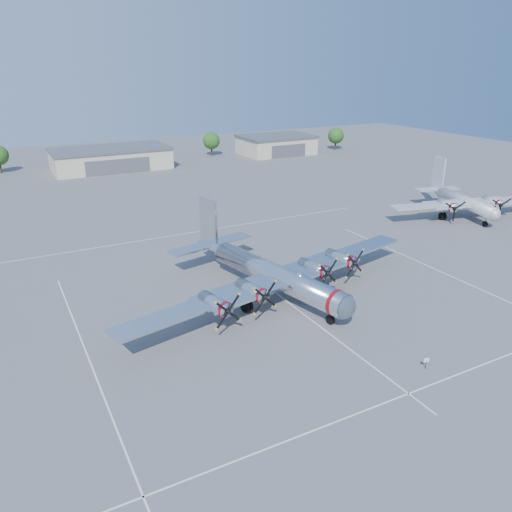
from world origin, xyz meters
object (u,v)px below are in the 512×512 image
hangar_center (111,158)px  hangar_east (276,144)px  tree_far_east (336,136)px  tree_east (211,141)px  main_bomber_b29 (269,294)px  info_placard (426,361)px  twin_engine_east (460,216)px

hangar_center → hangar_east: 48.00m
tree_far_east → tree_east: bearing=168.1°
tree_far_east → main_bomber_b29: bearing=-130.6°
hangar_east → tree_far_east: size_ratio=3.10×
info_placard → hangar_center: bearing=103.2°
tree_far_east → twin_engine_east: size_ratio=0.24×
hangar_center → tree_far_east: (68.00, -1.96, 1.51)m
hangar_east → twin_engine_east: 70.70m
tree_east → main_bomber_b29: tree_east is taller
main_bomber_b29 → twin_engine_east: main_bomber_b29 is taller
hangar_east → twin_engine_east: (-3.60, -70.55, -2.71)m
tree_east → main_bomber_b29: bearing=-109.2°
tree_east → twin_engine_east: size_ratio=0.24×
twin_engine_east → main_bomber_b29: bearing=-151.6°
hangar_east → twin_engine_east: hangar_east is taller
tree_far_east → info_placard: bearing=-122.7°
tree_east → twin_engine_east: bearing=-79.3°
hangar_center → twin_engine_east: bearing=-57.8°
hangar_center → tree_east: (30.00, 6.04, 1.51)m
hangar_center → twin_engine_east: 83.41m
hangar_east → tree_east: 19.04m
tree_east → tree_far_east: size_ratio=1.00×
tree_east → info_placard: 111.18m
twin_engine_east → info_placard: (-40.51, -31.42, 0.74)m
tree_far_east → twin_engine_east: bearing=-109.0°
hangar_east → main_bomber_b29: bearing=-120.7°
main_bomber_b29 → tree_far_east: bearing=37.1°
tree_east → tree_far_east: 38.83m
hangar_center → tree_east: tree_east is taller
hangar_center → twin_engine_east: size_ratio=1.02×
hangar_east → tree_far_east: tree_far_east is taller
hangar_center → tree_far_east: bearing=-1.7°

